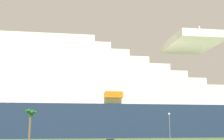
{
  "coord_description": "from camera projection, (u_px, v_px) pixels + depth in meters",
  "views": [
    {
      "loc": [
        2.71,
        -78.16,
        5.95
      ],
      "look_at": [
        7.23,
        35.93,
        28.26
      ],
      "focal_mm": 44.82,
      "sensor_mm": 36.0,
      "label": 1
    }
  ],
  "objects": [
    {
      "name": "palm_tree",
      "position": [
        30.0,
        117.0,
        85.39
      ],
      "size": [
        3.61,
        3.54,
        10.58
      ],
      "color": "brown",
      "rests_on": "ground_plane"
    },
    {
      "name": "cruise_ship",
      "position": [
        44.0,
        98.0,
        136.83
      ],
      "size": [
        296.73,
        61.24,
        67.94
      ],
      "color": "#1E2D4C",
      "rests_on": "ground_plane"
    },
    {
      "name": "street_lamp",
      "position": [
        170.0,
        125.0,
        71.15
      ],
      "size": [
        0.56,
        0.56,
        8.91
      ],
      "color": "slate",
      "rests_on": "ground_plane"
    }
  ]
}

